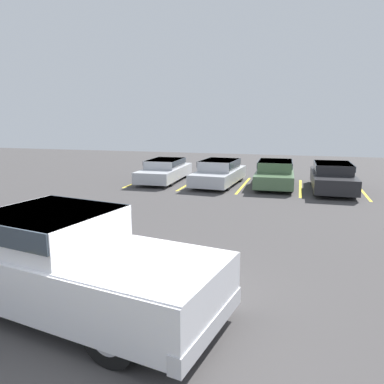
# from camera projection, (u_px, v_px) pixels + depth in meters

# --- Properties ---
(ground_plane) EXTENTS (60.00, 60.00, 0.00)m
(ground_plane) POSITION_uv_depth(u_px,v_px,m) (121.00, 330.00, 5.89)
(ground_plane) COLOR #423F3F
(stall_stripe_a) EXTENTS (0.12, 4.77, 0.01)m
(stall_stripe_a) POSITION_uv_depth(u_px,v_px,m) (142.00, 180.00, 20.11)
(stall_stripe_a) COLOR yellow
(stall_stripe_a) RESTS_ON ground_plane
(stall_stripe_b) EXTENTS (0.12, 4.77, 0.01)m
(stall_stripe_b) POSITION_uv_depth(u_px,v_px,m) (191.00, 183.00, 19.37)
(stall_stripe_b) COLOR yellow
(stall_stripe_b) RESTS_ON ground_plane
(stall_stripe_c) EXTENTS (0.12, 4.77, 0.01)m
(stall_stripe_c) POSITION_uv_depth(u_px,v_px,m) (244.00, 185.00, 18.63)
(stall_stripe_c) COLOR yellow
(stall_stripe_c) RESTS_ON ground_plane
(stall_stripe_d) EXTENTS (0.12, 4.77, 0.01)m
(stall_stripe_d) POSITION_uv_depth(u_px,v_px,m) (300.00, 188.00, 17.89)
(stall_stripe_d) COLOR yellow
(stall_stripe_d) RESTS_ON ground_plane
(stall_stripe_e) EXTENTS (0.12, 4.77, 0.01)m
(stall_stripe_e) POSITION_uv_depth(u_px,v_px,m) (362.00, 191.00, 17.16)
(stall_stripe_e) COLOR yellow
(stall_stripe_e) RESTS_ON ground_plane
(pickup_truck) EXTENTS (5.91, 3.07, 1.73)m
(pickup_truck) POSITION_uv_depth(u_px,v_px,m) (66.00, 261.00, 6.43)
(pickup_truck) COLOR silver
(pickup_truck) RESTS_ON ground_plane
(parked_sedan_a) EXTENTS (1.87, 4.74, 1.15)m
(parked_sedan_a) POSITION_uv_depth(u_px,v_px,m) (165.00, 169.00, 19.80)
(parked_sedan_a) COLOR #B7BABF
(parked_sedan_a) RESTS_ON ground_plane
(parked_sedan_b) EXTENTS (2.10, 4.60, 1.24)m
(parked_sedan_b) POSITION_uv_depth(u_px,v_px,m) (219.00, 172.00, 18.69)
(parked_sedan_b) COLOR #B7BABF
(parked_sedan_b) RESTS_ON ground_plane
(parked_sedan_c) EXTENTS (1.91, 4.54, 1.25)m
(parked_sedan_c) POSITION_uv_depth(u_px,v_px,m) (275.00, 173.00, 18.28)
(parked_sedan_c) COLOR #4C6B47
(parked_sedan_c) RESTS_ON ground_plane
(parked_sedan_d) EXTENTS (1.83, 4.69, 1.27)m
(parked_sedan_d) POSITION_uv_depth(u_px,v_px,m) (332.00, 176.00, 17.18)
(parked_sedan_d) COLOR #232326
(parked_sedan_d) RESTS_ON ground_plane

